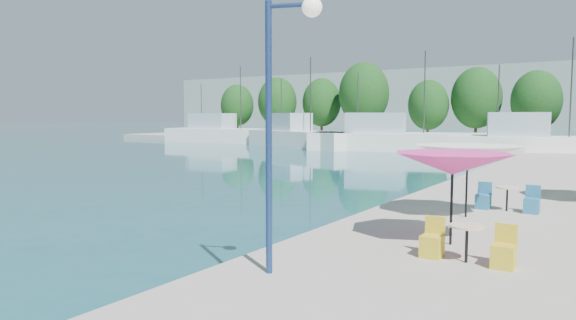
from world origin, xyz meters
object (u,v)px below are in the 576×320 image
Objects in this scene: trawler_02 at (299,137)px; street_lamp at (286,86)px; trawler_01 at (226,134)px; trawler_03 at (399,140)px; umbrella_white at (468,154)px; trawler_04 at (542,145)px; umbrella_pink at (453,164)px.

street_lamp is at bearing -37.11° from trawler_02.
trawler_03 is at bearing -12.89° from trawler_01.
street_lamp is (25.33, -40.97, 3.02)m from trawler_02.
umbrella_white is (40.00, -36.72, 1.37)m from trawler_01.
umbrella_pink is (2.46, -35.31, 1.39)m from trawler_04.
street_lamp is (-1.94, -3.90, 1.63)m from umbrella_pink.
trawler_01 is at bearing 137.45° from umbrella_white.
umbrella_pink is at bearing -82.44° from trawler_03.
trawler_04 is 35.43m from umbrella_pink.
trawler_02 is 42.96m from umbrella_white.
trawler_04 reaches higher than street_lamp.
trawler_04 is at bearing -13.38° from trawler_01.
trawler_01 and trawler_02 have the same top height.
street_lamp is at bearing -100.81° from umbrella_white.
trawler_01 and trawler_03 have the same top height.
umbrella_pink is 4.65m from street_lamp.
trawler_01 is 6.81× the size of umbrella_pink.
trawler_01 reaches higher than street_lamp.
trawler_02 is 11.67m from trawler_03.
street_lamp is at bearing -102.67° from trawler_04.
trawler_01 and trawler_04 have the same top height.
trawler_01 is 25.10m from trawler_03.
umbrella_pink is at bearing -81.20° from umbrella_white.
trawler_03 is 13.29m from trawler_04.
trawler_02 and trawler_03 have the same top height.
trawler_02 reaches higher than umbrella_white.
trawler_01 is 13.62m from trawler_02.
trawler_03 reaches higher than umbrella_white.
street_lamp is (13.67, -41.11, 3.02)m from trawler_03.
trawler_02 is 46.04m from umbrella_pink.
trawler_02 reaches higher than street_lamp.
umbrella_white is (1.93, -31.85, 1.37)m from trawler_04.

